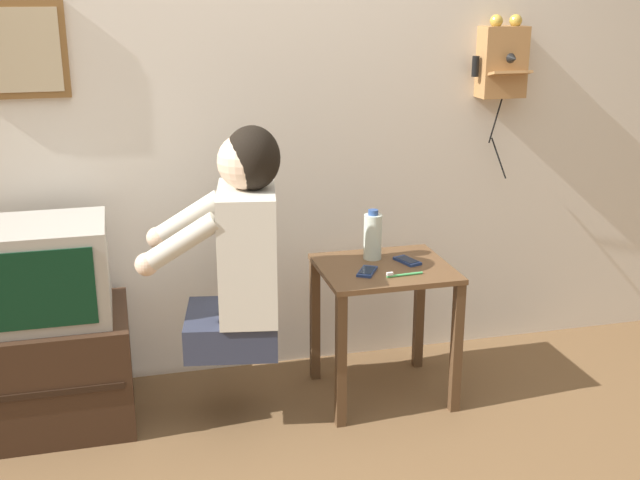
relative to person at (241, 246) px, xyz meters
The scene contains 11 objects.
wall_back 0.73m from the person, 79.48° to the left, with size 6.80×0.05×2.55m.
side_table 0.67m from the person, ahead, with size 0.54×0.48×0.59m.
person is the anchor object (origin of this frame).
tv_stand 0.92m from the person, 167.67° to the left, with size 0.60×0.52×0.46m.
television 0.78m from the person, 168.65° to the left, with size 0.52×0.42×0.38m.
wall_phone_antique 1.47m from the person, 17.78° to the left, with size 0.25×0.19×0.74m.
framed_picture 1.15m from the person, 150.03° to the left, with size 0.36×0.03×0.38m.
cell_phone_held 0.53m from the person, ahead, with size 0.12×0.14×0.01m.
cell_phone_spare 0.74m from the person, ahead, with size 0.10×0.14×0.01m.
water_bottle 0.61m from the person, 14.76° to the left, with size 0.08×0.08×0.22m.
toothbrush 0.66m from the person, ahead, with size 0.16×0.02×0.02m.
Camera 1 is at (-0.52, -2.41, 1.71)m, focal length 45.00 mm.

